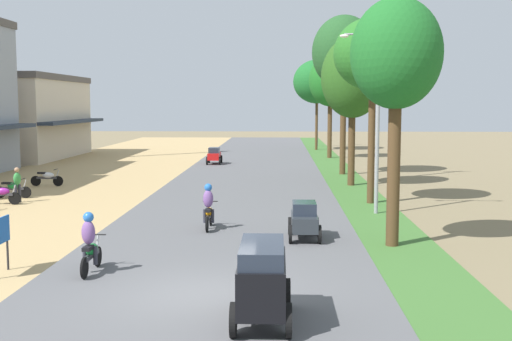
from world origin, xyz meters
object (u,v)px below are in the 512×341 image
at_px(utility_pole_near, 378,98).
at_px(car_hatchback_red, 214,155).
at_px(parked_motorbike_fifth, 1,194).
at_px(median_tree_third, 353,78).
at_px(pedestrian_on_shoulder, 17,183).
at_px(streetlamp_mid, 317,105).
at_px(motorbike_foreground_rider, 90,244).
at_px(median_tree_fourth, 344,53).
at_px(motorbike_ahead_second, 209,208).
at_px(median_tree_nearest, 396,57).
at_px(median_tree_sixth, 317,82).
at_px(parked_motorbike_seventh, 47,177).
at_px(median_tree_second, 373,55).
at_px(parked_motorbike_sixth, 13,188).
at_px(car_van_black, 262,277).
at_px(car_hatchback_charcoal, 304,219).
at_px(median_tree_fifth, 330,81).
at_px(streetlamp_near, 378,109).

distance_m(utility_pole_near, car_hatchback_red, 14.50).
xyz_separation_m(parked_motorbike_fifth, median_tree_third, (16.39, 7.41, 5.38)).
bearing_deg(pedestrian_on_shoulder, streetlamp_mid, 67.94).
bearing_deg(motorbike_foreground_rider, median_tree_fourth, 69.68).
height_order(utility_pole_near, motorbike_ahead_second, utility_pole_near).
height_order(median_tree_nearest, median_tree_sixth, median_tree_sixth).
bearing_deg(car_hatchback_red, streetlamp_mid, 66.76).
xyz_separation_m(parked_motorbike_seventh, utility_pole_near, (18.54, 4.07, 4.36)).
relative_size(streetlamp_mid, motorbike_foreground_rider, 4.22).
bearing_deg(median_tree_second, parked_motorbike_sixth, 176.97).
relative_size(parked_motorbike_fifth, car_van_black, 0.75).
bearing_deg(median_tree_third, car_hatchback_charcoal, -102.39).
xyz_separation_m(parked_motorbike_seventh, car_hatchback_red, (7.85, 12.94, 0.19)).
distance_m(streetlamp_mid, car_van_black, 55.26).
bearing_deg(car_hatchback_red, pedestrian_on_shoulder, -110.73).
bearing_deg(car_hatchback_charcoal, median_tree_third, 77.61).
height_order(median_tree_fifth, motorbike_foreground_rider, median_tree_fifth).
height_order(utility_pole_near, car_van_black, utility_pole_near).
height_order(streetlamp_mid, car_van_black, streetlamp_mid).
xyz_separation_m(median_tree_fifth, streetlamp_mid, (-0.18, 14.53, -1.94)).
distance_m(median_tree_third, car_hatchback_red, 15.72).
height_order(utility_pole_near, car_hatchback_red, utility_pole_near).
distance_m(median_tree_fifth, car_hatchback_charcoal, 32.89).
height_order(car_van_black, motorbike_ahead_second, car_van_black).
bearing_deg(motorbike_foreground_rider, median_tree_sixth, 79.42).
relative_size(motorbike_foreground_rider, motorbike_ahead_second, 1.00).
bearing_deg(median_tree_fifth, streetlamp_mid, 90.71).
bearing_deg(parked_motorbike_seventh, median_tree_sixth, 60.01).
xyz_separation_m(parked_motorbike_fifth, median_tree_nearest, (16.02, -7.68, 5.46)).
bearing_deg(car_van_black, parked_motorbike_sixth, 126.01).
bearing_deg(parked_motorbike_seventh, pedestrian_on_shoulder, -82.57).
relative_size(pedestrian_on_shoulder, median_tree_fifth, 0.19).
distance_m(parked_motorbike_fifth, median_tree_fifth, 30.88).
height_order(median_tree_third, utility_pole_near, utility_pole_near).
bearing_deg(car_hatchback_charcoal, parked_motorbike_sixth, 146.97).
distance_m(pedestrian_on_shoulder, car_hatchback_charcoal, 14.79).
bearing_deg(parked_motorbike_fifth, parked_motorbike_seventh, 92.44).
height_order(parked_motorbike_fifth, parked_motorbike_seventh, same).
relative_size(streetlamp_near, car_hatchback_red, 3.70).
bearing_deg(median_tree_sixth, motorbike_foreground_rider, -100.58).
distance_m(median_tree_nearest, median_tree_fifth, 33.07).
bearing_deg(median_tree_fourth, median_tree_third, -90.76).
bearing_deg(median_tree_second, median_tree_third, 91.59).
distance_m(median_tree_second, streetlamp_near, 3.61).
relative_size(median_tree_sixth, car_van_black, 3.62).
bearing_deg(streetlamp_mid, utility_pole_near, -86.38).
relative_size(median_tree_fourth, streetlamp_near, 1.35).
distance_m(median_tree_second, car_hatchback_red, 21.23).
distance_m(parked_motorbike_sixth, car_van_black, 21.06).
bearing_deg(streetlamp_near, median_tree_second, 86.77).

